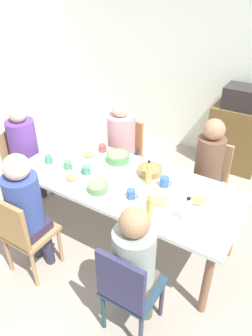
# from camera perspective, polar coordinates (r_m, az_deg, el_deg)

# --- Properties ---
(ground_plane) EXTENTS (6.94, 6.94, 0.00)m
(ground_plane) POSITION_cam_1_polar(r_m,az_deg,el_deg) (3.54, 0.00, -12.40)
(ground_plane) COLOR gray
(wall_back) EXTENTS (6.02, 0.12, 2.60)m
(wall_back) POSITION_cam_1_polar(r_m,az_deg,el_deg) (4.82, 15.74, 17.06)
(wall_back) COLOR silver
(wall_back) RESTS_ON ground_plane
(dining_table) EXTENTS (2.19, 0.93, 0.76)m
(dining_table) POSITION_cam_1_polar(r_m,az_deg,el_deg) (3.10, 0.00, -3.50)
(dining_table) COLOR white
(dining_table) RESTS_ON ground_plane
(chair_0) EXTENTS (0.40, 0.40, 0.90)m
(chair_0) POSITION_cam_1_polar(r_m,az_deg,el_deg) (3.66, 14.44, -1.56)
(chair_0) COLOR #AF7E4A
(chair_0) RESTS_ON ground_plane
(person_0) EXTENTS (0.30, 0.30, 1.23)m
(person_0) POSITION_cam_1_polar(r_m,az_deg,el_deg) (3.47, 14.45, 0.84)
(person_0) COLOR #46433E
(person_0) RESTS_ON ground_plane
(chair_1) EXTENTS (0.40, 0.40, 0.90)m
(chair_1) POSITION_cam_1_polar(r_m,az_deg,el_deg) (2.50, 0.33, -20.59)
(chair_1) COLOR navy
(chair_1) RESTS_ON ground_plane
(person_1) EXTENTS (0.31, 0.31, 1.20)m
(person_1) POSITION_cam_1_polar(r_m,az_deg,el_deg) (2.38, 1.54, -16.03)
(person_1) COLOR #524745
(person_1) RESTS_ON ground_plane
(chair_2) EXTENTS (0.40, 0.40, 0.90)m
(chair_2) POSITION_cam_1_polar(r_m,az_deg,el_deg) (3.02, -17.90, -10.74)
(chair_2) COLOR #A88051
(chair_2) RESTS_ON ground_plane
(person_2) EXTENTS (0.30, 0.30, 1.26)m
(person_2) POSITION_cam_1_polar(r_m,az_deg,el_deg) (2.91, -17.43, -6.26)
(person_2) COLOR #2E3951
(person_2) RESTS_ON ground_plane
(chair_3) EXTENTS (0.40, 0.40, 0.90)m
(chair_3) POSITION_cam_1_polar(r_m,az_deg,el_deg) (4.04, -0.19, 3.06)
(chair_3) COLOR #A3764A
(chair_3) RESTS_ON ground_plane
(person_3) EXTENTS (0.34, 0.34, 1.21)m
(person_3) POSITION_cam_1_polar(r_m,az_deg,el_deg) (3.86, -0.91, 5.37)
(person_3) COLOR #24344D
(person_3) RESTS_ON ground_plane
(chair_4) EXTENTS (0.40, 0.40, 0.90)m
(chair_4) POSITION_cam_1_polar(r_m,az_deg,el_deg) (4.04, -18.00, 1.32)
(chair_4) COLOR #B47E53
(chair_4) RESTS_ON ground_plane
(person_4) EXTENTS (0.32, 0.32, 1.22)m
(person_4) POSITION_cam_1_polar(r_m,az_deg,el_deg) (3.87, -17.66, 3.74)
(person_4) COLOR #483644
(person_4) RESTS_ON ground_plane
(plate_0) EXTENTS (0.25, 0.25, 0.04)m
(plate_0) POSITION_cam_1_polar(r_m,az_deg,el_deg) (2.86, 12.51, -5.80)
(plate_0) COLOR silver
(plate_0) RESTS_ON dining_table
(plate_1) EXTENTS (0.23, 0.23, 0.04)m
(plate_1) POSITION_cam_1_polar(r_m,az_deg,el_deg) (3.46, -6.72, 2.23)
(plate_1) COLOR silver
(plate_1) RESTS_ON dining_table
(plate_2) EXTENTS (0.25, 0.25, 0.04)m
(plate_2) POSITION_cam_1_polar(r_m,az_deg,el_deg) (2.79, 6.01, -6.15)
(plate_2) COLOR white
(plate_2) RESTS_ON dining_table
(plate_3) EXTENTS (0.22, 0.22, 0.04)m
(plate_3) POSITION_cam_1_polar(r_m,az_deg,el_deg) (3.11, -9.53, -1.87)
(plate_3) COLOR beige
(plate_3) RESTS_ON dining_table
(bowl_0) EXTENTS (0.25, 0.25, 0.10)m
(bowl_0) POSITION_cam_1_polar(r_m,az_deg,el_deg) (3.34, -1.43, 2.03)
(bowl_0) COLOR #497D48
(bowl_0) RESTS_ON dining_table
(bowl_1) EXTENTS (0.24, 0.24, 0.08)m
(bowl_1) POSITION_cam_1_polar(r_m,az_deg,el_deg) (3.15, 4.31, -0.31)
(bowl_1) COLOR olive
(bowl_1) RESTS_ON dining_table
(bowl_2) EXTENTS (0.19, 0.19, 0.08)m
(bowl_2) POSITION_cam_1_polar(r_m,az_deg,el_deg) (2.92, -5.07, -3.37)
(bowl_2) COLOR #55794E
(bowl_2) RESTS_ON dining_table
(cup_0) EXTENTS (0.12, 0.08, 0.08)m
(cup_0) POSITION_cam_1_polar(r_m,az_deg,el_deg) (3.52, -4.18, 3.54)
(cup_0) COLOR #C44544
(cup_0) RESTS_ON dining_table
(cup_1) EXTENTS (0.12, 0.08, 0.10)m
(cup_1) POSITION_cam_1_polar(r_m,az_deg,el_deg) (2.98, 6.87, -2.47)
(cup_1) COLOR #365BA3
(cup_1) RESTS_ON dining_table
(cup_2) EXTENTS (0.12, 0.08, 0.08)m
(cup_2) POSITION_cam_1_polar(r_m,az_deg,el_deg) (3.27, -10.30, 0.50)
(cup_2) COLOR #4F8C62
(cup_2) RESTS_ON dining_table
(cup_3) EXTENTS (0.11, 0.07, 0.09)m
(cup_3) POSITION_cam_1_polar(r_m,az_deg,el_deg) (3.40, -13.59, 1.52)
(cup_3) COLOR #438C65
(cup_3) RESTS_ON dining_table
(cup_4) EXTENTS (0.11, 0.08, 0.09)m
(cup_4) POSITION_cam_1_polar(r_m,az_deg,el_deg) (2.82, 0.93, -4.67)
(cup_4) COLOR #3A5AA2
(cup_4) RESTS_ON dining_table
(cup_5) EXTENTS (0.12, 0.08, 0.08)m
(cup_5) POSITION_cam_1_polar(r_m,az_deg,el_deg) (3.16, -7.15, -0.37)
(cup_5) COLOR #478668
(cup_5) RESTS_ON dining_table
(bottle_0) EXTENTS (0.06, 0.06, 0.25)m
(bottle_0) POSITION_cam_1_polar(r_m,az_deg,el_deg) (2.97, 4.06, -0.86)
(bottle_0) COLOR tan
(bottle_0) RESTS_ON dining_table
(bottle_1) EXTENTS (0.06, 0.06, 0.23)m
(bottle_1) POSITION_cam_1_polar(r_m,az_deg,el_deg) (2.60, 4.21, -6.81)
(bottle_1) COLOR gold
(bottle_1) RESTS_ON dining_table
(bottle_2) EXTENTS (0.06, 0.06, 0.24)m
(bottle_2) POSITION_cam_1_polar(r_m,az_deg,el_deg) (2.58, 10.81, -7.44)
(bottle_2) COLOR silver
(bottle_2) RESTS_ON dining_table
(side_cabinet) EXTENTS (0.70, 0.44, 0.90)m
(side_cabinet) POSITION_cam_1_polar(r_m,az_deg,el_deg) (4.72, 18.86, 5.03)
(side_cabinet) COLOR brown
(side_cabinet) RESTS_ON ground_plane
(microwave) EXTENTS (0.48, 0.36, 0.28)m
(microwave) POSITION_cam_1_polar(r_m,az_deg,el_deg) (4.50, 20.20, 11.67)
(microwave) COLOR #292524
(microwave) RESTS_ON side_cabinet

